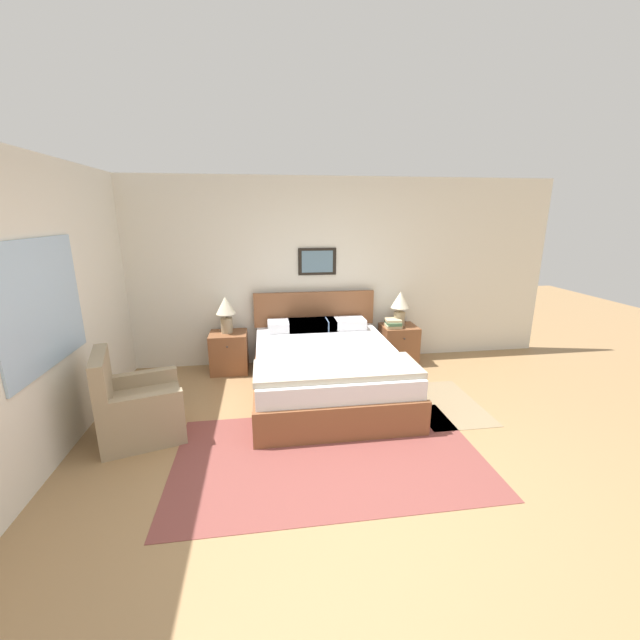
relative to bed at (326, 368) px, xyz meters
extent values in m
plane|color=#99754C|center=(-0.10, -1.71, -0.31)|extent=(16.00, 16.00, 0.00)
cube|color=silver|center=(-0.10, 1.14, 0.99)|extent=(7.24, 0.06, 2.60)
cube|color=black|center=(0.05, 1.10, 1.15)|extent=(0.53, 0.02, 0.38)
cube|color=slate|center=(0.05, 1.09, 1.15)|extent=(0.44, 0.00, 0.30)
cube|color=silver|center=(-2.55, -0.30, 0.99)|extent=(0.06, 5.22, 2.60)
cube|color=#9EBCDB|center=(-2.51, -0.92, 1.07)|extent=(0.02, 1.26, 1.07)
cube|color=brown|center=(-0.18, -1.32, -0.31)|extent=(2.73, 1.59, 0.01)
cube|color=#897556|center=(1.30, -0.50, -0.31)|extent=(0.75, 1.15, 0.01)
cube|color=brown|center=(0.00, -0.04, -0.17)|extent=(1.71, 2.18, 0.28)
cube|color=brown|center=(0.00, -1.09, 0.01)|extent=(1.71, 0.06, 0.08)
cube|color=silver|center=(0.00, -0.04, 0.11)|extent=(1.64, 2.09, 0.28)
cube|color=brown|center=(0.00, 1.02, 0.49)|extent=(1.71, 0.06, 0.48)
cube|color=#B2A893|center=(0.00, -0.72, 0.28)|extent=(1.67, 0.61, 0.06)
cube|color=silver|center=(-0.41, 0.79, 0.32)|extent=(0.52, 0.32, 0.14)
cube|color=silver|center=(0.41, 0.79, 0.32)|extent=(0.52, 0.32, 0.14)
cube|color=slate|center=(0.00, 0.79, 0.32)|extent=(0.52, 0.32, 0.14)
cube|color=slate|center=(-0.13, 0.79, 0.32)|extent=(0.52, 0.32, 0.14)
cube|color=#998466|center=(-1.91, -0.70, -0.11)|extent=(0.89, 0.87, 0.40)
cube|color=#998466|center=(-2.20, -0.78, 0.33)|extent=(0.31, 0.70, 0.48)
cube|color=#998466|center=(-2.00, -0.41, 0.16)|extent=(0.72, 0.30, 0.14)
cube|color=#998466|center=(-1.83, -0.98, 0.16)|extent=(0.72, 0.30, 0.14)
cube|color=brown|center=(-1.21, 0.84, -0.04)|extent=(0.50, 0.44, 0.55)
sphere|color=#332D28|center=(-1.21, 0.61, 0.12)|extent=(0.02, 0.02, 0.02)
cube|color=brown|center=(1.21, 0.84, -0.04)|extent=(0.50, 0.44, 0.55)
sphere|color=#332D28|center=(1.21, 0.61, 0.12)|extent=(0.02, 0.02, 0.02)
cylinder|color=gray|center=(-1.22, 0.87, 0.34)|extent=(0.16, 0.16, 0.20)
cylinder|color=gray|center=(-1.22, 0.87, 0.47)|extent=(0.02, 0.02, 0.06)
cone|color=beige|center=(-1.22, 0.87, 0.62)|extent=(0.26, 0.26, 0.23)
cylinder|color=gray|center=(1.21, 0.87, 0.34)|extent=(0.16, 0.16, 0.20)
cylinder|color=gray|center=(1.21, 0.87, 0.47)|extent=(0.02, 0.02, 0.06)
cone|color=beige|center=(1.21, 0.87, 0.62)|extent=(0.26, 0.26, 0.23)
cube|color=beige|center=(1.10, 0.80, 0.26)|extent=(0.23, 0.24, 0.04)
cube|color=#4C7551|center=(1.10, 0.80, 0.30)|extent=(0.20, 0.27, 0.04)
cube|color=beige|center=(1.10, 0.80, 0.34)|extent=(0.23, 0.23, 0.04)
camera|label=1|loc=(-0.70, -4.35, 1.80)|focal=22.00mm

